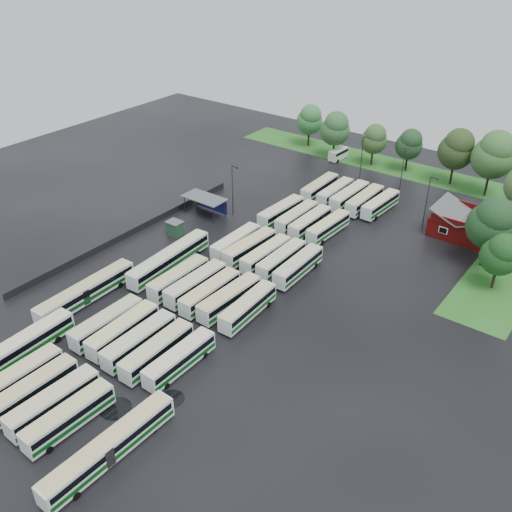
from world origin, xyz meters
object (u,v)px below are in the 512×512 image
Objects in this scene: artic_bus_west_a at (16,350)px; artic_bus_east at (109,448)px; brick_building at (463,225)px; minibus at (338,154)px.

artic_bus_east is (21.14, -3.02, -0.02)m from artic_bus_west_a.
artic_bus_east is at bearing -99.83° from brick_building.
minibus is at bearing 106.28° from artic_bus_east.
artic_bus_west_a is at bearing 173.14° from artic_bus_east.
artic_bus_east is at bearing -71.85° from minibus.
artic_bus_west_a is 84.47m from minibus.
minibus is (-35.39, 18.39, -0.53)m from brick_building.
artic_bus_west_a reaches higher than artic_bus_east.
artic_bus_west_a is 21.35m from artic_bus_east.
brick_building is 0.62× the size of artic_bus_east.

